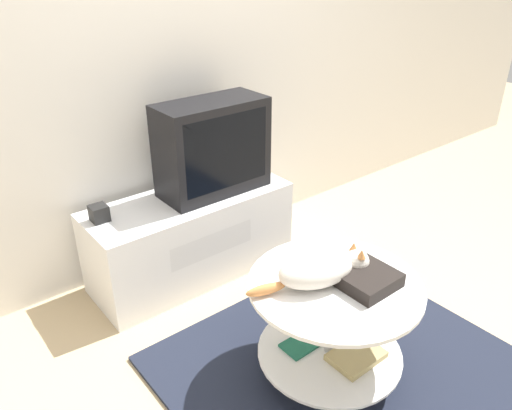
{
  "coord_description": "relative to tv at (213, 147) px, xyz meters",
  "views": [
    {
      "loc": [
        -1.37,
        -1.08,
        1.73
      ],
      "look_at": [
        -0.04,
        0.58,
        0.64
      ],
      "focal_mm": 35.0,
      "sensor_mm": 36.0,
      "label": 1
    }
  ],
  "objects": [
    {
      "name": "dvd_box",
      "position": [
        -0.05,
        -1.16,
        -0.21
      ],
      "size": [
        0.22,
        0.2,
        0.06
      ],
      "color": "black",
      "rests_on": "coffee_table"
    },
    {
      "name": "wall_back",
      "position": [
        -0.06,
        0.31,
        0.54
      ],
      "size": [
        8.0,
        0.05,
        2.6
      ],
      "color": "silver",
      "rests_on": "ground_plane"
    },
    {
      "name": "tv_stand",
      "position": [
        -0.17,
        0.0,
        -0.51
      ],
      "size": [
        1.17,
        0.45,
        0.5
      ],
      "color": "white",
      "rests_on": "ground_plane"
    },
    {
      "name": "cat",
      "position": [
        -0.18,
        -1.03,
        -0.18
      ],
      "size": [
        0.53,
        0.27,
        0.13
      ],
      "rotation": [
        0.0,
        0.0,
        -0.29
      ],
      "color": "silver",
      "rests_on": "coffee_table"
    },
    {
      "name": "rug",
      "position": [
        -0.06,
        -1.09,
        -0.75
      ],
      "size": [
        1.48,
        1.34,
        0.02
      ],
      "color": "#1E2333",
      "rests_on": "ground_plane"
    },
    {
      "name": "coffee_table",
      "position": [
        -0.14,
        -1.08,
        -0.43
      ],
      "size": [
        0.72,
        0.72,
        0.5
      ],
      "color": "#B2B2B7",
      "rests_on": "rug"
    },
    {
      "name": "tv",
      "position": [
        0.0,
        0.0,
        0.0
      ],
      "size": [
        0.61,
        0.28,
        0.52
      ],
      "color": "black",
      "rests_on": "tv_stand"
    },
    {
      "name": "ground_plane",
      "position": [
        -0.06,
        -1.09,
        -0.76
      ],
      "size": [
        12.0,
        12.0,
        0.0
      ],
      "primitive_type": "plane",
      "color": "tan"
    },
    {
      "name": "speaker",
      "position": [
        -0.66,
        0.07,
        -0.22
      ],
      "size": [
        0.08,
        0.08,
        0.08
      ],
      "color": "black",
      "rests_on": "tv_stand"
    }
  ]
}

